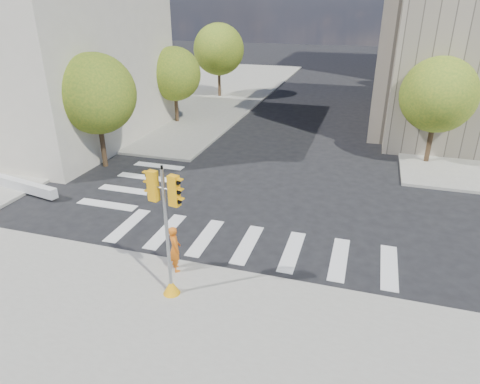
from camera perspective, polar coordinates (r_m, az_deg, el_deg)
name	(u,v)px	position (r m, az deg, el deg)	size (l,w,h in m)	color
ground	(262,222)	(18.86, 2.99, -4.01)	(160.00, 160.00, 0.00)	black
sidewalk_far_left	(144,87)	(49.25, -12.69, 13.44)	(28.00, 40.00, 0.15)	gray
classical_building	(3,40)	(34.06, -29.07, 17.30)	(19.00, 15.00, 12.70)	beige
tree_lw_near	(96,94)	(25.21, -18.68, 12.28)	(4.40, 4.40, 6.41)	#382616
tree_lw_mid	(174,74)	(33.80, -8.75, 15.29)	(4.00, 4.00, 5.77)	#382616
tree_lw_far	(219,49)	(42.86, -2.86, 18.46)	(4.80, 4.80, 6.95)	#382616
tree_re_near	(439,95)	(26.82, 24.95, 11.65)	(4.20, 4.20, 6.16)	#382616
tree_re_mid	(422,62)	(38.57, 23.15, 15.69)	(4.60, 4.60, 6.66)	#382616
tree_re_far	(413,52)	(50.51, 22.02, 16.96)	(4.00, 4.00, 5.88)	#382616
lamp_near	(442,75)	(30.71, 25.29, 13.97)	(0.35, 0.18, 8.11)	black
lamp_far	(423,51)	(44.53, 23.27, 16.91)	(0.35, 0.18, 8.11)	black
traffic_signal	(168,243)	(13.52, -9.60, -6.78)	(1.08, 0.56, 4.47)	orange
photographer	(175,249)	(15.20, -8.68, -7.47)	(0.63, 0.41, 1.72)	#CF6013
planter_wall	(13,183)	(24.63, -28.02, 1.07)	(6.00, 0.40, 0.50)	silver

